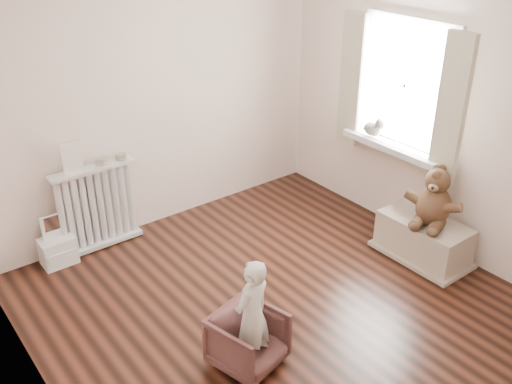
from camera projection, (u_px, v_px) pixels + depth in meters
floor at (275, 303)px, 4.69m from camera, size 3.60×3.60×0.01m
back_wall at (156, 97)px, 5.36m from camera, size 3.60×0.02×2.60m
front_wall at (508, 276)px, 2.82m from camera, size 3.60×0.02×2.60m
left_wall at (24, 240)px, 3.12m from camera, size 0.02×3.60×2.60m
right_wall at (434, 109)px, 5.06m from camera, size 0.02×3.60×2.60m
window at (406, 85)px, 5.18m from camera, size 0.03×0.90×1.10m
window_sill at (393, 146)px, 5.40m from camera, size 0.22×1.10×0.06m
curtain_left at (451, 110)px, 4.75m from camera, size 0.06×0.26×1.30m
curtain_right at (352, 80)px, 5.55m from camera, size 0.06×0.26×1.30m
radiator at (98, 210)px, 5.28m from camera, size 0.79×0.15×0.83m
paper_doll at (72, 157)px, 4.93m from camera, size 0.17×0.02×0.29m
tin_a at (102, 161)px, 5.12m from camera, size 0.10×0.10×0.06m
tin_b at (121, 157)px, 5.22m from camera, size 0.10×0.10×0.06m
toy_vanity at (55, 237)px, 5.08m from camera, size 0.30×0.22×0.48m
armchair at (248, 340)px, 3.99m from camera, size 0.54×0.55×0.42m
child at (252, 316)px, 3.85m from camera, size 0.36×0.28×0.87m
toy_bench at (423, 238)px, 5.22m from camera, size 0.43×0.81×0.38m
teddy_bear at (436, 194)px, 4.96m from camera, size 0.52×0.46×0.54m
plush_cat at (373, 126)px, 5.51m from camera, size 0.17×0.26×0.21m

